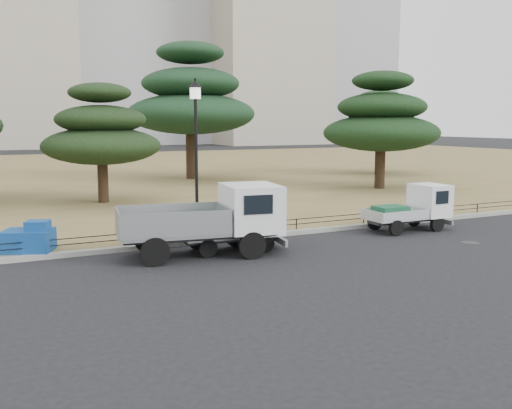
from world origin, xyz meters
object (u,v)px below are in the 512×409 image
tarp_pile (29,239)px  street_lamp (196,133)px  truck_large (210,217)px  truck_kei_front (240,224)px  truck_kei_rear (413,208)px

tarp_pile → street_lamp: bearing=-3.3°
truck_large → tarp_pile: (-5.02, 2.23, -0.66)m
truck_large → tarp_pile: 5.53m
truck_large → street_lamp: 3.17m
truck_large → truck_kei_front: 1.16m
truck_kei_rear → street_lamp: bearing=170.2°
street_lamp → tarp_pile: bearing=176.7°
truck_kei_rear → street_lamp: (-8.07, 1.43, 2.84)m
truck_large → street_lamp: bearing=90.3°
truck_kei_front → street_lamp: (-0.81, 1.71, 2.85)m
truck_kei_front → truck_kei_rear: size_ratio=1.00×
truck_large → truck_kei_rear: 8.36m
truck_kei_rear → tarp_pile: (-13.36, 1.73, -0.32)m
truck_kei_rear → truck_kei_front: bearing=-177.6°
tarp_pile → truck_kei_rear: bearing=-7.4°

